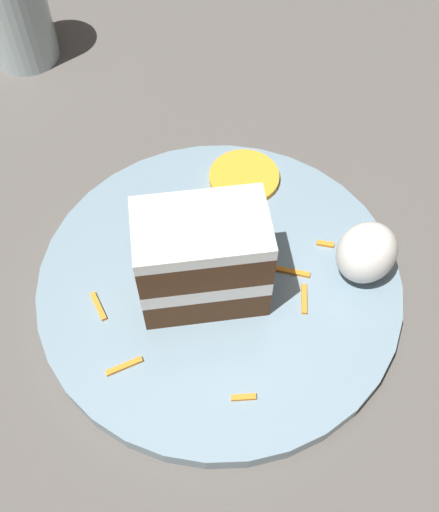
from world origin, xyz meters
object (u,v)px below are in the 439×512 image
at_px(cake_slice, 202,259).
at_px(orange_garnish, 244,177).
at_px(cream_dollop, 366,253).
at_px(plate, 220,283).
at_px(drinking_glass, 15,12).

relative_size(cake_slice, orange_garnish, 1.75).
bearing_deg(cake_slice, cream_dollop, -90.05).
xyz_separation_m(cake_slice, orange_garnish, (-0.09, -0.08, -0.04)).
relative_size(plate, orange_garnish, 4.65).
distance_m(cake_slice, drinking_glass, 0.36).
relative_size(plate, cream_dollop, 5.42).
xyz_separation_m(cake_slice, cream_dollop, (-0.12, 0.05, -0.02)).
height_order(cream_dollop, drinking_glass, drinking_glass).
relative_size(plate, drinking_glass, 2.35).
distance_m(plate, cream_dollop, 0.12).
height_order(plate, cream_dollop, cream_dollop).
bearing_deg(cream_dollop, plate, -27.27).
distance_m(cake_slice, cream_dollop, 0.13).
height_order(cake_slice, orange_garnish, cake_slice).
xyz_separation_m(cake_slice, drinking_glass, (0.02, -0.36, -0.01)).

